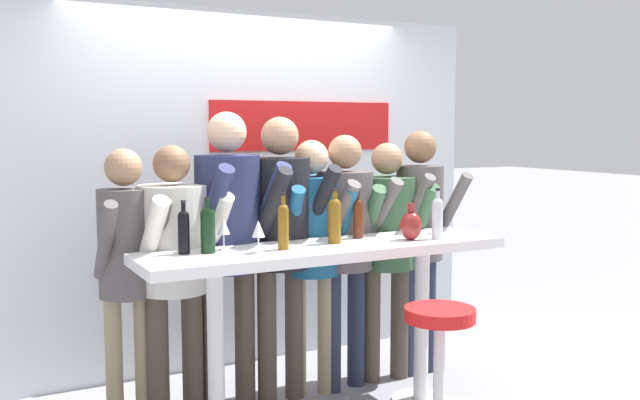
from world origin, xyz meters
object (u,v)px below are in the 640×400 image
object	(u,v)px
person_rightmost	(420,223)
wine_glass_0	(224,227)
person_center	(281,227)
wine_bottle_1	(208,227)
wine_bottle_5	(184,230)
person_right	(346,234)
wine_glass_2	(258,230)
decorative_vase	(411,225)
person_far_left	(126,255)
wine_bottle_2	(283,224)
tasting_table	(327,277)
bar_stool	(439,356)
person_far_right	(387,236)
wine_bottle_4	(335,218)
wine_glass_1	(437,214)
wine_bottle_0	(437,216)
wine_bottle_3	(358,217)
person_center_left	(229,229)
person_left	(174,255)
person_center_right	(312,239)

from	to	relation	value
person_rightmost	wine_glass_0	world-z (taller)	person_rightmost
person_center	person_rightmost	size ratio (longest dim) A/B	1.05
person_center	wine_glass_0	bearing A→B (deg)	-156.90
wine_bottle_1	wine_bottle_5	world-z (taller)	wine_bottle_1
person_right	person_rightmost	world-z (taller)	person_rightmost
wine_glass_2	person_center	bearing A→B (deg)	53.41
wine_bottle_1	decorative_vase	xyz separation A→B (m)	(1.21, -0.14, -0.05)
person_far_left	wine_bottle_2	distance (m)	0.90
tasting_table	person_right	xyz separation A→B (m)	(0.37, 0.42, 0.17)
bar_stool	wine_bottle_1	bearing A→B (deg)	148.47
person_far_right	wine_bottle_4	world-z (taller)	person_far_right
person_far_left	person_right	bearing A→B (deg)	-3.26
wine_glass_1	decorative_vase	distance (m)	0.33
person_far_left	wine_bottle_2	size ratio (longest dim) A/B	5.11
wine_bottle_0	wine_glass_0	distance (m)	1.29
person_far_right	wine_glass_1	xyz separation A→B (m)	(0.12, -0.38, 0.18)
wine_bottle_3	person_center_left	bearing A→B (deg)	158.40
person_left	wine_glass_1	world-z (taller)	person_left
person_far_left	person_center_right	size ratio (longest dim) A/B	0.98
person_rightmost	wine_bottle_4	distance (m)	0.99
person_right	tasting_table	bearing A→B (deg)	-139.68
person_center	person_left	bearing A→B (deg)	172.49
wine_bottle_0	wine_bottle_1	distance (m)	1.38
wine_glass_1	person_center_left	bearing A→B (deg)	164.26
person_far_left	wine_glass_0	world-z (taller)	person_far_left
wine_glass_0	person_center	bearing A→B (deg)	31.34
wine_glass_2	wine_bottle_0	bearing A→B (deg)	-2.76
tasting_table	wine_bottle_0	size ratio (longest dim) A/B	7.08
wine_bottle_0	wine_glass_0	xyz separation A→B (m)	(-1.26, 0.24, -0.01)
person_center	person_right	size ratio (longest dim) A/B	1.07
wine_bottle_3	person_center_right	bearing A→B (deg)	116.99
wine_bottle_4	wine_glass_2	size ratio (longest dim) A/B	1.80
person_rightmost	wine_bottle_0	world-z (taller)	person_rightmost
person_left	person_right	distance (m)	1.14
wine_glass_0	wine_bottle_2	bearing A→B (deg)	-26.08
wine_glass_1	decorative_vase	size ratio (longest dim) A/B	0.80
bar_stool	wine_bottle_2	xyz separation A→B (m)	(-0.65, 0.55, 0.68)
decorative_vase	wine_bottle_4	bearing A→B (deg)	167.20
person_center_right	decorative_vase	bearing A→B (deg)	-41.03
wine_glass_2	tasting_table	bearing A→B (deg)	7.85
wine_bottle_3	person_center	bearing A→B (deg)	143.11
wine_bottle_5	person_far_left	bearing A→B (deg)	122.46
wine_bottle_1	person_center	bearing A→B (deg)	30.44
person_right	wine_glass_1	size ratio (longest dim) A/B	9.42
wine_bottle_4	wine_glass_0	size ratio (longest dim) A/B	1.80
decorative_vase	wine_glass_1	bearing A→B (deg)	24.77
person_rightmost	decorative_vase	xyz separation A→B (m)	(-0.44, -0.51, 0.08)
wine_bottle_3	wine_glass_0	distance (m)	0.86
person_rightmost	wine_bottle_3	xyz separation A→B (m)	(-0.68, -0.30, 0.12)
wine_bottle_1	wine_glass_2	world-z (taller)	wine_bottle_1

